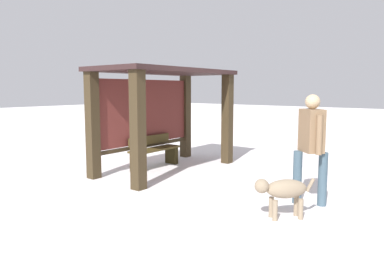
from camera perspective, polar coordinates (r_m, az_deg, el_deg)
The scene contains 5 objects.
ground_plane at distance 8.17m, azimuth -4.06°, elevation -6.64°, with size 60.00×60.00×0.00m, color white.
bus_shelter at distance 8.09m, azimuth -5.08°, elevation 4.65°, with size 3.31×1.66×2.26m.
bench_left_inside at distance 8.36m, azimuth -6.05°, elevation -3.89°, with size 1.36×0.38×0.73m.
person_walking at distance 5.87m, azimuth 18.48°, elevation -1.95°, with size 0.47×0.56×1.74m.
dog at distance 5.25m, azimuth 14.28°, elevation -9.63°, with size 0.69×0.66×0.58m.
Camera 1 is at (-5.89, -5.36, 1.83)m, focal length 33.43 mm.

